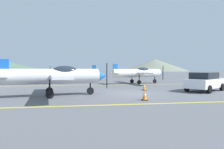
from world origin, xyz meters
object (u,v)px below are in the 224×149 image
object	(u,v)px
airplane_far	(74,72)
car_sedan	(205,81)
traffic_cone_side	(145,96)
airplane_mid	(139,73)
airplane_near	(57,76)
traffic_cone_front	(144,87)

from	to	relation	value
airplane_far	car_sedan	world-z (taller)	airplane_far
traffic_cone_side	airplane_far	bearing A→B (deg)	105.03
airplane_far	car_sedan	xyz separation A→B (m)	(11.94, -15.87, -0.59)
airplane_mid	traffic_cone_side	bearing A→B (deg)	-104.99
airplane_mid	traffic_cone_side	size ratio (longest dim) A/B	14.40
airplane_near	airplane_mid	xyz separation A→B (m)	(8.95, 10.11, 0.00)
airplane_mid	airplane_far	xyz separation A→B (m)	(-8.71, 6.98, 0.00)
airplane_far	car_sedan	bearing A→B (deg)	-53.03
airplane_mid	traffic_cone_front	bearing A→B (deg)	-102.77
airplane_near	traffic_cone_front	distance (m)	7.79
airplane_far	traffic_cone_front	world-z (taller)	airplane_far
traffic_cone_front	airplane_mid	bearing A→B (deg)	77.23
airplane_near	airplane_far	distance (m)	17.09
airplane_far	airplane_near	bearing A→B (deg)	-90.82
traffic_cone_side	car_sedan	bearing A→B (deg)	30.13
airplane_near	traffic_cone_front	size ratio (longest dim) A/B	14.40
airplane_mid	traffic_cone_side	xyz separation A→B (m)	(-3.41, -12.75, -1.14)
car_sedan	airplane_far	bearing A→B (deg)	126.97
airplane_near	traffic_cone_side	distance (m)	6.24
airplane_far	traffic_cone_front	bearing A→B (deg)	-64.19
airplane_far	traffic_cone_side	world-z (taller)	airplane_far
airplane_near	traffic_cone_front	xyz separation A→B (m)	(7.25, 2.60, -1.14)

